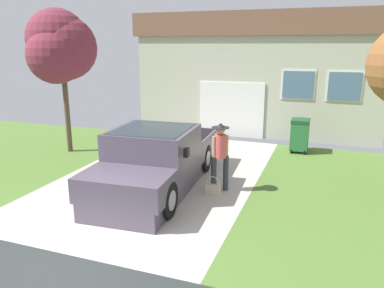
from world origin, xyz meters
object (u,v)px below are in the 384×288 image
Objects in this scene: person_with_hat at (220,152)px; house_with_garage at (264,71)px; front_yard_tree at (60,47)px; pickup_truck at (154,163)px; handbag at (213,188)px; wheeled_trash_bin at (300,134)px.

person_with_hat is 0.18× the size of house_with_garage.
person_with_hat is at bearing -16.38° from front_yard_tree.
front_yard_tree is (-5.54, -6.84, 1.07)m from house_with_garage.
handbag is (1.49, 0.23, -0.57)m from pickup_truck.
handbag is 7.07m from front_yard_tree.
front_yard_tree is (-4.39, 2.22, 2.81)m from pickup_truck.
front_yard_tree is (-5.87, 2.00, 3.38)m from handbag.
handbag is at bearing -110.06° from wheeled_trash_bin.
person_with_hat is 1.54× the size of wheeled_trash_bin.
handbag is (-0.10, -0.24, -0.89)m from person_with_hat.
house_with_garage is 8.73× the size of wheeled_trash_bin.
house_with_garage is at bearing -100.96° from pickup_truck.
pickup_truck is at bearing -22.37° from person_with_hat.
house_with_garage reaches higher than pickup_truck.
person_with_hat is at bearing -167.37° from pickup_truck.
pickup_truck reaches higher than handbag.
wheeled_trash_bin is at bearing -126.85° from pickup_truck.
person_with_hat reaches higher than pickup_truck.
person_with_hat is 3.90× the size of handbag.
pickup_truck is 5.82m from wheeled_trash_bin.
pickup_truck is at bearing -171.36° from handbag.
front_yard_tree is (-5.98, 1.76, 2.49)m from person_with_hat.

